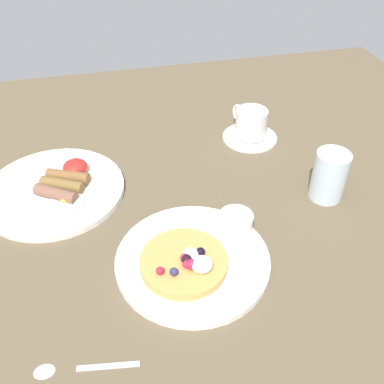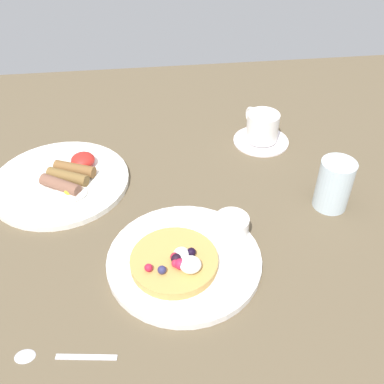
{
  "view_description": "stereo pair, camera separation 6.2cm",
  "coord_description": "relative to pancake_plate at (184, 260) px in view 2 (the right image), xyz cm",
  "views": [
    {
      "loc": [
        -7.53,
        -57.42,
        55.16
      ],
      "look_at": [
        6.19,
        2.15,
        4.0
      ],
      "focal_mm": 41.36,
      "sensor_mm": 36.0,
      "label": 1
    },
    {
      "loc": [
        -1.38,
        -58.51,
        55.16
      ],
      "look_at": [
        6.19,
        2.15,
        4.0
      ],
      "focal_mm": 41.36,
      "sensor_mm": 36.0,
      "label": 2
    }
  ],
  "objects": [
    {
      "name": "teaspoon",
      "position": [
        -20.27,
        -14.13,
        -0.42
      ],
      "size": [
        13.8,
        3.24,
        0.6
      ],
      "color": "silver",
      "rests_on": "ground_plane"
    },
    {
      "name": "coffee_saucer",
      "position": [
        21.06,
        33.38,
        -0.24
      ],
      "size": [
        12.31,
        12.31,
        0.85
      ],
      "primitive_type": "cylinder",
      "color": "white",
      "rests_on": "ground_plane"
    },
    {
      "name": "coffee_cup",
      "position": [
        20.99,
        33.56,
        3.4
      ],
      "size": [
        7.03,
        9.91,
        6.2
      ],
      "color": "white",
      "rests_on": "coffee_saucer"
    },
    {
      "name": "water_glass",
      "position": [
        28.57,
        10.68,
        4.21
      ],
      "size": [
        6.29,
        6.29,
        9.76
      ],
      "primitive_type": "cylinder",
      "color": "silver",
      "rests_on": "ground_plane"
    },
    {
      "name": "pancake_with_berries",
      "position": [
        -1.54,
        -1.5,
        1.65
      ],
      "size": [
        13.93,
        13.93,
        3.46
      ],
      "color": "tan",
      "rests_on": "pancake_plate"
    },
    {
      "name": "syrup_ramekin",
      "position": [
        8.59,
        4.65,
        2.38
      ],
      "size": [
        5.82,
        5.82,
        3.32
      ],
      "color": "white",
      "rests_on": "pancake_plate"
    },
    {
      "name": "pancake_plate",
      "position": [
        0.0,
        0.0,
        0.0
      ],
      "size": [
        25.05,
        25.05,
        1.33
      ],
      "primitive_type": "cylinder",
      "color": "white",
      "rests_on": "ground_plane"
    },
    {
      "name": "ground_plane",
      "position": [
        -3.29,
        10.87,
        -2.17
      ],
      "size": [
        153.68,
        130.62,
        3.0
      ],
      "primitive_type": "cube",
      "color": "brown"
    },
    {
      "name": "fried_breakfast",
      "position": [
        -19.5,
        23.39,
        1.63
      ],
      "size": [
        10.74,
        14.22,
        2.85
      ],
      "color": "brown",
      "rests_on": "breakfast_plate"
    },
    {
      "name": "breakfast_plate",
      "position": [
        -22.09,
        23.43,
        -0.07
      ],
      "size": [
        26.95,
        26.95,
        1.19
      ],
      "primitive_type": "cylinder",
      "color": "white",
      "rests_on": "ground_plane"
    }
  ]
}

